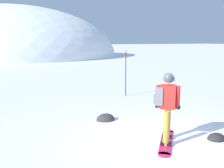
# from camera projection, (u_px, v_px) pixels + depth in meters

# --- Properties ---
(ground_plane) EXTENTS (300.00, 300.00, 0.00)m
(ground_plane) POSITION_uv_depth(u_px,v_px,m) (156.00, 139.00, 6.68)
(ground_plane) COLOR white
(ridge_peak_main) EXTENTS (31.38, 28.24, 15.35)m
(ridge_peak_main) POSITION_uv_depth(u_px,v_px,m) (15.00, 57.00, 40.61)
(ridge_peak_main) COLOR white
(ridge_peak_main) RESTS_ON ground
(snowboarder_main) EXTENTS (1.28, 1.48, 1.71)m
(snowboarder_main) POSITION_uv_depth(u_px,v_px,m) (166.00, 106.00, 6.33)
(snowboarder_main) COLOR #D11E5B
(snowboarder_main) RESTS_ON ground
(piste_marker_near) EXTENTS (0.20, 0.20, 2.03)m
(piste_marker_near) POSITION_uv_depth(u_px,v_px,m) (126.00, 70.00, 11.74)
(piste_marker_near) COLOR black
(piste_marker_near) RESTS_ON ground
(rock_dark) EXTENTS (0.48, 0.41, 0.33)m
(rock_dark) POSITION_uv_depth(u_px,v_px,m) (216.00, 139.00, 6.64)
(rock_dark) COLOR #282628
(rock_dark) RESTS_ON ground
(rock_mid) EXTENTS (0.59, 0.50, 0.41)m
(rock_mid) POSITION_uv_depth(u_px,v_px,m) (106.00, 120.00, 8.26)
(rock_mid) COLOR #383333
(rock_mid) RESTS_ON ground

